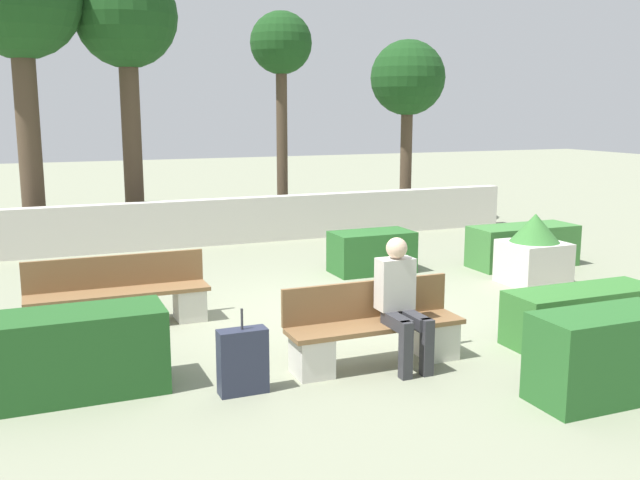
{
  "coord_description": "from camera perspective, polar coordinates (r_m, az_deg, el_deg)",
  "views": [
    {
      "loc": [
        -3.75,
        -8.25,
        2.64
      ],
      "look_at": [
        -0.15,
        0.5,
        0.9
      ],
      "focal_mm": 40.0,
      "sensor_mm": 36.0,
      "label": 1
    }
  ],
  "objects": [
    {
      "name": "tree_leftmost",
      "position": [
        14.72,
        -22.93,
        16.93
      ],
      "size": [
        2.26,
        2.26,
        5.8
      ],
      "color": "#473828",
      "rests_on": "ground_plane"
    },
    {
      "name": "ground_plane",
      "position": [
        9.44,
        2.02,
        -5.83
      ],
      "size": [
        60.0,
        60.0,
        0.0
      ],
      "primitive_type": "plane",
      "color": "gray"
    },
    {
      "name": "hedge_block_mid_left",
      "position": [
        12.59,
        15.91,
        -0.46
      ],
      "size": [
        1.85,
        0.73,
        0.7
      ],
      "color": "#3D7A38",
      "rests_on": "ground_plane"
    },
    {
      "name": "hedge_block_far_left",
      "position": [
        11.69,
        4.17,
        -0.96
      ],
      "size": [
        1.32,
        0.72,
        0.68
      ],
      "color": "#286028",
      "rests_on": "ground_plane"
    },
    {
      "name": "hedge_block_near_right",
      "position": [
        7.1,
        -19.1,
        -8.58
      ],
      "size": [
        1.68,
        0.69,
        0.8
      ],
      "color": "#235623",
      "rests_on": "ground_plane"
    },
    {
      "name": "planter_corner_right",
      "position": [
        11.3,
        16.74,
        -0.87
      ],
      "size": [
        0.85,
        0.85,
        1.09
      ],
      "color": "beige",
      "rests_on": "ground_plane"
    },
    {
      "name": "person_seated_man",
      "position": [
        7.39,
        6.47,
        -4.52
      ],
      "size": [
        0.38,
        0.64,
        1.34
      ],
      "color": "#333338",
      "rests_on": "ground_plane"
    },
    {
      "name": "tree_center_right",
      "position": [
        15.85,
        -3.13,
        14.83
      ],
      "size": [
        1.34,
        1.34,
        4.71
      ],
      "color": "#473828",
      "rests_on": "ground_plane"
    },
    {
      "name": "hedge_block_mid_right",
      "position": [
        7.12,
        21.78,
        -8.6
      ],
      "size": [
        1.38,
        0.62,
        0.83
      ],
      "color": "#286028",
      "rests_on": "ground_plane"
    },
    {
      "name": "tree_rightmost",
      "position": [
        16.83,
        7.03,
        12.51
      ],
      "size": [
        1.71,
        1.71,
        4.2
      ],
      "color": "#473828",
      "rests_on": "ground_plane"
    },
    {
      "name": "bench_left_side",
      "position": [
        9.13,
        -15.81,
        -4.56
      ],
      "size": [
        2.19,
        0.48,
        0.85
      ],
      "rotation": [
        0.0,
        0.0,
        -0.11
      ],
      "color": "brown",
      "rests_on": "ground_plane"
    },
    {
      "name": "suitcase",
      "position": [
        6.81,
        -6.2,
        -9.62
      ],
      "size": [
        0.46,
        0.19,
        0.83
      ],
      "color": "#282D42",
      "rests_on": "ground_plane"
    },
    {
      "name": "bench_front",
      "position": [
        7.52,
        4.38,
        -7.49
      ],
      "size": [
        1.91,
        0.48,
        0.85
      ],
      "color": "brown",
      "rests_on": "ground_plane"
    },
    {
      "name": "perimeter_wall",
      "position": [
        14.28,
        -6.87,
        1.55
      ],
      "size": [
        12.37,
        0.3,
        0.9
      ],
      "color": "beige",
      "rests_on": "ground_plane"
    },
    {
      "name": "hedge_block_near_left",
      "position": [
        8.75,
        20.24,
        -5.68
      ],
      "size": [
        1.85,
        0.63,
        0.62
      ],
      "color": "#33702D",
      "rests_on": "ground_plane"
    },
    {
      "name": "tree_center_left",
      "position": [
        15.1,
        -15.23,
        16.29
      ],
      "size": [
        2.01,
        2.01,
        5.44
      ],
      "color": "#473828",
      "rests_on": "ground_plane"
    }
  ]
}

